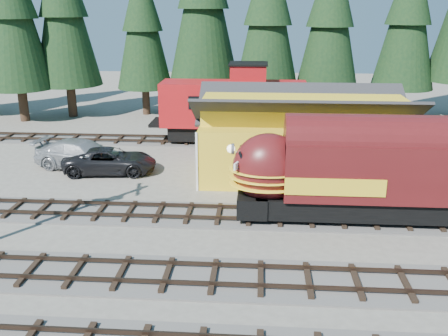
# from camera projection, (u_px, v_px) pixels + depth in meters

# --- Properties ---
(ground) EXTENTS (120.00, 120.00, 0.00)m
(ground) POSITION_uv_depth(u_px,v_px,m) (318.00, 258.00, 20.71)
(ground) COLOR #6B665B
(ground) RESTS_ON ground
(track_spur) EXTENTS (32.00, 3.20, 0.33)m
(track_spur) POSITION_uv_depth(u_px,v_px,m) (163.00, 141.00, 38.45)
(track_spur) COLOR #4C4947
(track_spur) RESTS_ON ground
(depot) EXTENTS (12.80, 7.00, 5.30)m
(depot) POSITION_uv_depth(u_px,v_px,m) (302.00, 129.00, 29.75)
(depot) COLOR gold
(depot) RESTS_ON ground
(conifer_backdrop) EXTENTS (79.23, 20.33, 17.27)m
(conifer_backdrop) POSITION_uv_depth(u_px,v_px,m) (353.00, 6.00, 41.02)
(conifer_backdrop) COLOR black
(conifer_backdrop) RESTS_ON ground
(locomotive) EXTENTS (14.52, 2.89, 3.95)m
(locomotive) POSITION_uv_depth(u_px,v_px,m) (377.00, 175.00, 23.57)
(locomotive) COLOR black
(locomotive) RESTS_ON ground
(caboose) EXTENTS (10.74, 3.11, 5.58)m
(caboose) POSITION_uv_depth(u_px,v_px,m) (234.00, 107.00, 37.23)
(caboose) COLOR black
(caboose) RESTS_ON ground
(pickup_truck_a) EXTENTS (5.91, 3.18, 1.58)m
(pickup_truck_a) POSITION_uv_depth(u_px,v_px,m) (110.00, 161.00, 31.04)
(pickup_truck_a) COLOR black
(pickup_truck_a) RESTS_ON ground
(pickup_truck_b) EXTENTS (6.64, 3.75, 1.82)m
(pickup_truck_b) POSITION_uv_depth(u_px,v_px,m) (83.00, 155.00, 31.86)
(pickup_truck_b) COLOR #979A9E
(pickup_truck_b) RESTS_ON ground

